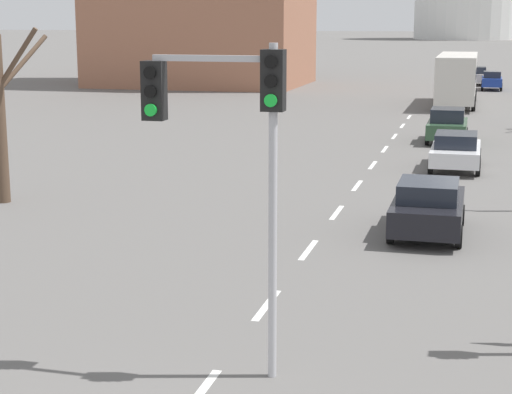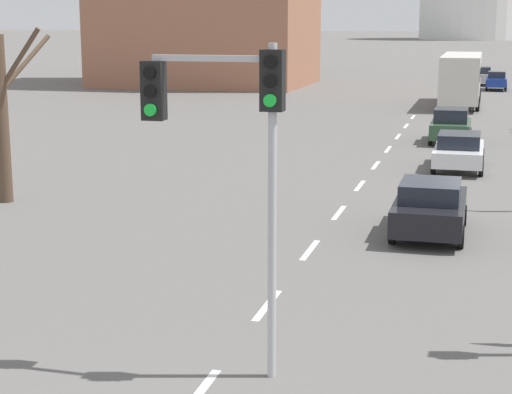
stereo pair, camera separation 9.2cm
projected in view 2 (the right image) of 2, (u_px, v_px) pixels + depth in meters
lane_stripe_1 at (267, 305)px, 17.88m from camera, size 0.16×2.00×0.01m
lane_stripe_2 at (310, 250)px, 22.13m from camera, size 0.16×2.00×0.01m
lane_stripe_3 at (339, 213)px, 26.39m from camera, size 0.16×2.00×0.01m
lane_stripe_4 at (360, 186)px, 30.64m from camera, size 0.16×2.00×0.01m
lane_stripe_5 at (376, 165)px, 34.90m from camera, size 0.16×2.00×0.01m
lane_stripe_6 at (388, 149)px, 39.15m from camera, size 0.16×2.00×0.01m
lane_stripe_7 at (398, 136)px, 43.41m from camera, size 0.16×2.00×0.01m
lane_stripe_8 at (406, 126)px, 47.66m from camera, size 0.16×2.00×0.01m
lane_stripe_9 at (413, 117)px, 51.92m from camera, size 0.16×2.00×0.01m
traffic_signal_centre_tall at (231, 126)px, 13.64m from camera, size 2.35×0.34×5.51m
sedan_near_left at (482, 76)px, 76.53m from camera, size 1.82×4.02×1.65m
sedan_near_right at (451, 125)px, 41.15m from camera, size 1.91×4.02×1.66m
sedan_mid_centre at (459, 150)px, 33.80m from camera, size 1.95×4.41×1.47m
sedan_far_left at (430, 207)px, 23.57m from camera, size 1.95×4.13×1.53m
sedan_far_right at (496, 80)px, 71.25m from camera, size 1.70×3.84×1.57m
city_bus at (461, 76)px, 58.16m from camera, size 2.66×10.80×3.48m
bare_tree_left_near at (2, 107)px, 27.34m from camera, size 2.32×3.19×6.27m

